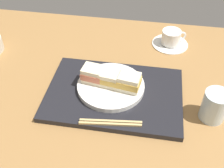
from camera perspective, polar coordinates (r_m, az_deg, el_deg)
ground_plane at (r=90.11cm, az=0.95°, el=-3.72°), size 140.00×100.00×3.00cm
serving_tray at (r=89.16cm, az=0.47°, el=-2.09°), size 43.36×29.61×1.89cm
sandwich_plate at (r=89.24cm, az=-0.24°, el=-0.43°), size 21.82×21.82×1.70cm
sandwich_near at (r=88.57cm, az=-3.97°, el=2.06°), size 7.45×6.64×5.20cm
sandwich_middle at (r=87.03cm, az=-0.25°, el=1.12°), size 7.24×6.42×4.80cm
sandwich_far at (r=85.54cm, az=3.60°, el=0.40°), size 7.55×6.63×5.43cm
chopsticks_pair at (r=79.59cm, az=-0.31°, el=-8.04°), size 18.17×3.68×0.70cm
coffee_cup at (r=113.26cm, az=12.14°, el=9.13°), size 14.34×14.34×6.23cm
drinking_glass at (r=85.72cm, az=20.51°, el=-4.28°), size 7.56×7.56×9.67cm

